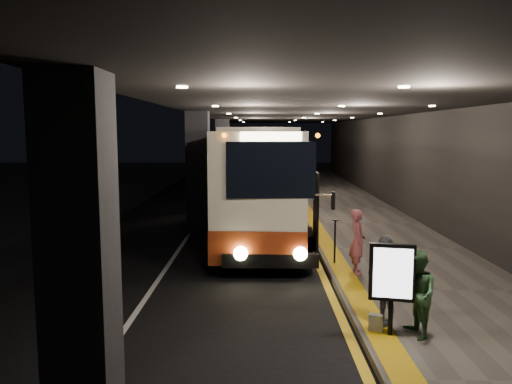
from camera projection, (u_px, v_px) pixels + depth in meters
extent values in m
plane|color=black|center=(234.00, 260.00, 14.35)|extent=(90.00, 90.00, 0.00)
cube|color=silver|center=(194.00, 227.00, 19.33)|extent=(0.12, 50.00, 0.01)
cube|color=gold|center=(301.00, 227.00, 19.30)|extent=(0.18, 50.00, 0.01)
cube|color=#514C44|center=(363.00, 225.00, 19.27)|extent=(4.50, 50.00, 0.15)
cube|color=gold|center=(314.00, 223.00, 19.27)|extent=(0.50, 50.00, 0.01)
cube|color=black|center=(425.00, 149.00, 18.90)|extent=(0.10, 50.00, 6.00)
cube|color=black|center=(79.00, 252.00, 6.15)|extent=(0.80, 0.80, 4.40)
cube|color=black|center=(198.00, 172.00, 18.06)|extent=(0.80, 0.80, 4.40)
cube|color=black|center=(223.00, 156.00, 29.98)|extent=(0.80, 0.80, 4.40)
cube|color=black|center=(307.00, 107.00, 18.74)|extent=(9.00, 50.00, 0.40)
cube|color=beige|center=(267.00, 178.00, 17.78)|extent=(3.05, 11.74, 3.29)
cube|color=#994216|center=(267.00, 211.00, 17.93)|extent=(3.07, 11.76, 0.87)
cube|color=black|center=(271.00, 170.00, 11.90)|extent=(2.13, 0.18, 1.36)
cube|color=black|center=(270.00, 260.00, 12.24)|extent=(2.38, 0.38, 0.34)
cylinder|color=black|center=(231.00, 243.00, 14.32)|extent=(0.27, 0.97, 0.97)
cylinder|color=black|center=(307.00, 243.00, 14.31)|extent=(0.27, 0.97, 0.97)
cylinder|color=black|center=(241.00, 205.00, 21.83)|extent=(0.27, 0.97, 0.97)
cylinder|color=black|center=(291.00, 205.00, 21.81)|extent=(0.27, 0.97, 0.97)
sphere|color=#FFEAA5|center=(241.00, 253.00, 12.14)|extent=(0.35, 0.35, 0.35)
sphere|color=#FFEAA5|center=(300.00, 254.00, 12.13)|extent=(0.35, 0.35, 0.35)
cube|color=#FFF2BF|center=(271.00, 136.00, 11.79)|extent=(1.45, 0.13, 0.21)
cube|color=beige|center=(264.00, 157.00, 32.38)|extent=(2.70, 11.49, 3.24)
cube|color=#994216|center=(264.00, 176.00, 32.53)|extent=(2.73, 11.51, 0.86)
cube|color=black|center=(265.00, 150.00, 26.59)|extent=(2.10, 0.12, 1.33)
cube|color=black|center=(265.00, 190.00, 26.94)|extent=(2.34, 0.32, 0.33)
cylinder|color=black|center=(247.00, 187.00, 28.98)|extent=(0.27, 0.95, 0.95)
cylinder|color=black|center=(283.00, 187.00, 28.97)|extent=(0.27, 0.95, 0.95)
cylinder|color=black|center=(249.00, 176.00, 36.36)|extent=(0.27, 0.95, 0.95)
cylinder|color=black|center=(279.00, 176.00, 36.34)|extent=(0.27, 0.95, 0.95)
cube|color=beige|center=(264.00, 149.00, 42.64)|extent=(3.32, 12.35, 3.46)
cube|color=#994216|center=(264.00, 164.00, 42.80)|extent=(3.34, 12.37, 0.92)
cube|color=black|center=(265.00, 142.00, 36.46)|extent=(2.24, 0.20, 1.42)
cube|color=black|center=(265.00, 174.00, 36.82)|extent=(2.50, 0.41, 0.36)
cylinder|color=black|center=(250.00, 172.00, 39.01)|extent=(0.28, 1.02, 1.02)
cylinder|color=black|center=(280.00, 172.00, 38.99)|extent=(0.28, 1.02, 1.02)
cylinder|color=black|center=(252.00, 165.00, 46.89)|extent=(0.28, 1.02, 1.02)
cylinder|color=black|center=(276.00, 165.00, 46.87)|extent=(0.28, 1.02, 1.02)
imported|color=#A54D58|center=(357.00, 241.00, 12.40)|extent=(0.40, 0.60, 1.62)
imported|color=#3D6E42|center=(417.00, 294.00, 8.54)|extent=(0.56, 0.80, 1.52)
imported|color=#454649|center=(385.00, 280.00, 9.12)|extent=(0.84, 1.10, 1.67)
cube|color=black|center=(401.00, 291.00, 10.57)|extent=(0.29, 0.20, 0.32)
cube|color=beige|center=(376.00, 323.00, 8.87)|extent=(0.27, 0.22, 0.30)
cylinder|color=black|center=(390.00, 318.00, 8.64)|extent=(0.08, 0.08, 0.63)
cube|color=black|center=(392.00, 272.00, 8.54)|extent=(0.77, 0.25, 1.00)
cube|color=white|center=(393.00, 273.00, 8.48)|extent=(0.64, 0.15, 0.86)
cylinder|color=black|center=(335.00, 242.00, 13.37)|extent=(0.05, 0.05, 1.19)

